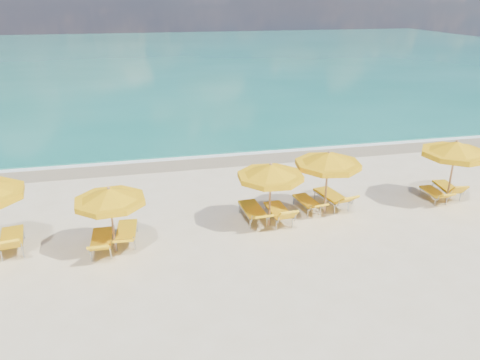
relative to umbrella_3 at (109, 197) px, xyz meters
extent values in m
plane|color=beige|center=(4.45, 0.59, -1.87)|extent=(120.00, 120.00, 0.00)
cube|color=#136C5E|center=(4.45, 48.59, -1.87)|extent=(120.00, 80.00, 0.30)
cube|color=tan|center=(4.45, 7.99, -1.87)|extent=(120.00, 2.60, 0.01)
cube|color=white|center=(4.45, 8.79, -1.87)|extent=(120.00, 1.20, 0.03)
cube|color=white|center=(-1.55, 17.59, -1.87)|extent=(14.00, 0.36, 0.05)
cube|color=white|center=(12.45, 24.59, -1.87)|extent=(18.00, 0.30, 0.05)
cylinder|color=tan|center=(0.00, 0.00, -0.82)|extent=(0.07, 0.07, 2.10)
cone|color=#FDB70C|center=(0.00, 0.00, 0.06)|extent=(2.71, 2.71, 0.42)
cylinder|color=#FDB70C|center=(0.00, 0.00, -0.14)|extent=(2.73, 2.73, 0.17)
sphere|color=tan|center=(0.00, 0.00, 0.28)|extent=(0.09, 0.09, 0.09)
cylinder|color=tan|center=(5.16, 0.68, -0.77)|extent=(0.07, 0.07, 2.20)
cone|color=#FDB70C|center=(5.16, 0.68, 0.15)|extent=(2.85, 2.85, 0.44)
cylinder|color=#FDB70C|center=(5.16, 0.68, -0.06)|extent=(2.87, 2.87, 0.18)
sphere|color=tan|center=(5.16, 0.68, 0.38)|extent=(0.10, 0.10, 0.10)
cylinder|color=tan|center=(7.41, 1.17, -0.73)|extent=(0.07, 0.07, 2.29)
cone|color=#FDB70C|center=(7.41, 1.17, 0.24)|extent=(2.83, 2.83, 0.46)
cylinder|color=#FDB70C|center=(7.41, 1.17, 0.01)|extent=(2.85, 2.85, 0.18)
sphere|color=tan|center=(7.41, 1.17, 0.47)|extent=(0.10, 0.10, 0.10)
cylinder|color=tan|center=(12.36, 1.01, -0.67)|extent=(0.07, 0.07, 2.40)
cone|color=#FDB70C|center=(12.36, 1.01, 0.34)|extent=(2.95, 2.95, 0.48)
cylinder|color=#FDB70C|center=(12.36, 1.01, 0.10)|extent=(2.98, 2.98, 0.19)
sphere|color=tan|center=(12.36, 1.01, 0.58)|extent=(0.11, 0.11, 0.11)
cube|color=yellow|center=(-3.13, 0.94, -1.46)|extent=(0.86, 1.51, 0.09)
cube|color=yellow|center=(-2.97, -0.01, -1.23)|extent=(0.72, 0.65, 0.51)
cube|color=yellow|center=(-0.39, 0.25, -1.47)|extent=(0.64, 1.38, 0.08)
cube|color=yellow|center=(-0.41, -0.70, -1.29)|extent=(0.62, 0.59, 0.43)
cube|color=yellow|center=(0.37, 0.68, -1.48)|extent=(0.70, 1.38, 0.08)
cube|color=yellow|center=(0.30, -0.28, -1.35)|extent=(0.64, 0.66, 0.33)
cube|color=yellow|center=(4.70, 1.26, -1.45)|extent=(0.73, 1.48, 0.09)
cube|color=yellow|center=(4.76, 0.24, -1.30)|extent=(0.68, 0.68, 0.38)
cube|color=yellow|center=(5.56, 1.00, -1.47)|extent=(0.68, 1.41, 0.08)
cube|color=yellow|center=(5.60, 0.07, -1.25)|extent=(0.64, 0.56, 0.50)
cube|color=yellow|center=(6.86, 1.63, -1.52)|extent=(0.70, 1.29, 0.08)
cube|color=yellow|center=(6.98, 0.77, -1.38)|extent=(0.62, 0.61, 0.34)
cube|color=yellow|center=(7.88, 1.77, -1.45)|extent=(0.92, 1.55, 0.09)
cube|color=yellow|center=(8.08, 0.79, -1.25)|extent=(0.75, 0.72, 0.47)
cube|color=yellow|center=(11.98, 1.38, -1.54)|extent=(0.55, 1.16, 0.07)
cube|color=yellow|center=(11.95, 0.58, -1.38)|extent=(0.53, 0.50, 0.36)
cube|color=yellow|center=(12.74, 1.65, -1.50)|extent=(0.73, 1.33, 0.08)
cube|color=yellow|center=(12.63, 0.81, -1.29)|extent=(0.62, 0.55, 0.47)
camera|label=1|loc=(0.95, -13.22, 5.58)|focal=35.00mm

